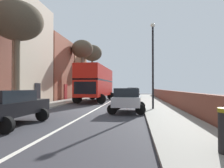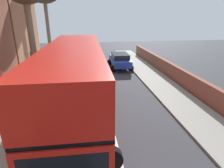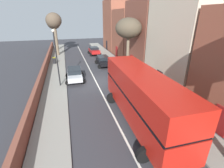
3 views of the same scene
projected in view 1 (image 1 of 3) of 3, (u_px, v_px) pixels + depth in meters
The scene contains 13 objects.
ground_plane at pixel (94, 110), 15.20m from camera, with size 84.00×84.00×0.00m, color #333338.
road_centre_line at pixel (94, 110), 15.20m from camera, with size 0.16×54.00×0.01m, color silver.
sidewalk_left at pixel (32, 108), 15.78m from camera, with size 2.60×60.00×0.12m, color gray.
sidewalk_right at pixel (162, 110), 14.62m from camera, with size 2.60×60.00×0.12m, color gray.
boundary_wall_right at pixel (184, 102), 14.45m from camera, with size 0.36×54.00×1.37m, color brown.
double_decker_bus at pixel (96, 82), 24.65m from camera, with size 3.69×10.40×4.06m.
parked_car_black_left_1 at pixel (7, 105), 8.90m from camera, with size 2.48×4.58×1.57m.
parked_car_blue_right_2 at pixel (133, 92), 34.67m from camera, with size 2.49×4.62×1.63m.
parked_car_silver_right_3 at pixel (128, 99), 13.87m from camera, with size 2.47×4.15×1.63m.
street_tree_left_0 at pixel (17, 22), 13.91m from camera, with size 3.46×3.46×7.39m.
street_tree_left_2 at pixel (92, 54), 38.34m from camera, with size 3.60×3.60×9.50m.
street_tree_left_4 at pixel (82, 50), 30.56m from camera, with size 3.18×3.18×8.63m.
lamppost_right at pixel (153, 59), 15.06m from camera, with size 0.32×0.32×6.31m.
Camera 1 is at (3.09, -14.97, 1.69)m, focal length 32.90 mm.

